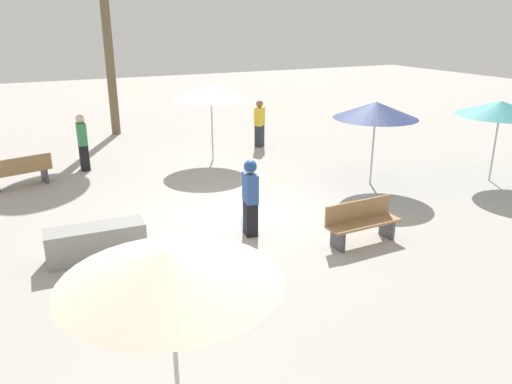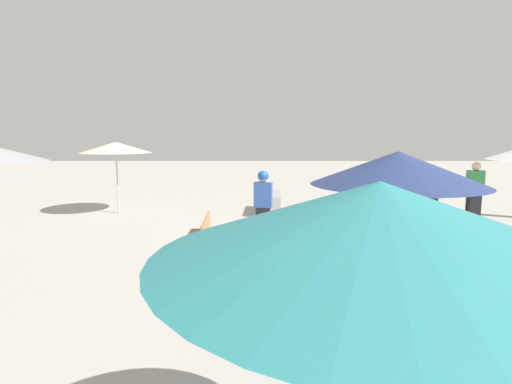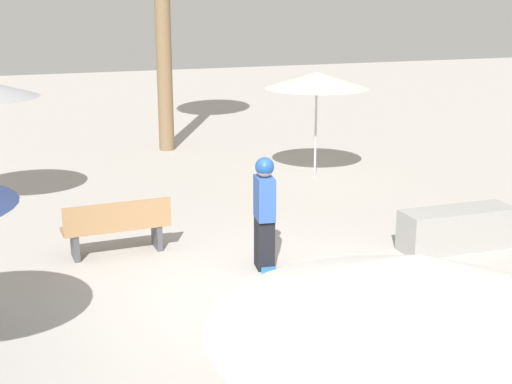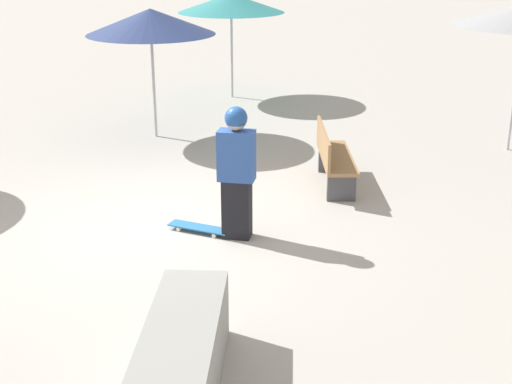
{
  "view_description": "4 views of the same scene",
  "coord_description": "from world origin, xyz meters",
  "px_view_note": "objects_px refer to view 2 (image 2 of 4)",
  "views": [
    {
      "loc": [
        -9.71,
        4.29,
        4.3
      ],
      "look_at": [
        -0.82,
        -0.02,
        0.86
      ],
      "focal_mm": 35.0,
      "sensor_mm": 36.0,
      "label": 1
    },
    {
      "loc": [
        -1.16,
        -9.36,
        2.45
      ],
      "look_at": [
        -1.16,
        -0.37,
        1.18
      ],
      "focal_mm": 28.0,
      "sensor_mm": 36.0,
      "label": 2
    },
    {
      "loc": [
        7.94,
        -3.37,
        3.75
      ],
      "look_at": [
        -0.9,
        0.03,
        1.17
      ],
      "focal_mm": 50.0,
      "sensor_mm": 36.0,
      "label": 3
    },
    {
      "loc": [
        -1.36,
        8.16,
        3.56
      ],
      "look_at": [
        -1.22,
        0.44,
        0.67
      ],
      "focal_mm": 50.0,
      "sensor_mm": 36.0,
      "label": 4
    }
  ],
  "objects_px": {
    "bench_near": "(199,239)",
    "bench_far": "(419,194)",
    "concrete_ledge": "(271,203)",
    "shade_umbrella_cream": "(115,148)",
    "skateboard": "(283,235)",
    "shade_umbrella_teal": "(378,221)",
    "skater_main": "(263,201)",
    "shade_umbrella_navy": "(397,168)",
    "bystander_far": "(474,190)"
  },
  "relations": [
    {
      "from": "skater_main",
      "to": "bench_near",
      "type": "relative_size",
      "value": 1.01
    },
    {
      "from": "concrete_ledge",
      "to": "bystander_far",
      "type": "distance_m",
      "value": 6.21
    },
    {
      "from": "skateboard",
      "to": "bench_near",
      "type": "bearing_deg",
      "value": -113.25
    },
    {
      "from": "concrete_ledge",
      "to": "shade_umbrella_teal",
      "type": "xyz_separation_m",
      "value": [
        0.12,
        -10.7,
        1.72
      ]
    },
    {
      "from": "shade_umbrella_teal",
      "to": "shade_umbrella_cream",
      "type": "height_order",
      "value": "shade_umbrella_cream"
    },
    {
      "from": "skater_main",
      "to": "bench_far",
      "type": "distance_m",
      "value": 6.96
    },
    {
      "from": "concrete_ledge",
      "to": "shade_umbrella_cream",
      "type": "distance_m",
      "value": 5.19
    },
    {
      "from": "bench_near",
      "to": "shade_umbrella_navy",
      "type": "height_order",
      "value": "shade_umbrella_navy"
    },
    {
      "from": "bench_near",
      "to": "shade_umbrella_cream",
      "type": "relative_size",
      "value": 0.71
    },
    {
      "from": "shade_umbrella_navy",
      "to": "skateboard",
      "type": "bearing_deg",
      "value": 105.32
    },
    {
      "from": "skateboard",
      "to": "shade_umbrella_teal",
      "type": "relative_size",
      "value": 0.36
    },
    {
      "from": "bench_near",
      "to": "bystander_far",
      "type": "height_order",
      "value": "bystander_far"
    },
    {
      "from": "shade_umbrella_teal",
      "to": "bystander_far",
      "type": "distance_m",
      "value": 11.79
    },
    {
      "from": "skateboard",
      "to": "concrete_ledge",
      "type": "height_order",
      "value": "concrete_ledge"
    },
    {
      "from": "skater_main",
      "to": "shade_umbrella_cream",
      "type": "height_order",
      "value": "shade_umbrella_cream"
    },
    {
      "from": "bench_near",
      "to": "shade_umbrella_teal",
      "type": "xyz_separation_m",
      "value": [
        1.74,
        -5.76,
        1.61
      ]
    },
    {
      "from": "concrete_ledge",
      "to": "shade_umbrella_cream",
      "type": "bearing_deg",
      "value": -179.0
    },
    {
      "from": "bench_near",
      "to": "bench_far",
      "type": "xyz_separation_m",
      "value": [
        6.83,
        6.07,
        0.0
      ]
    },
    {
      "from": "shade_umbrella_cream",
      "to": "skater_main",
      "type": "bearing_deg",
      "value": -33.21
    },
    {
      "from": "skateboard",
      "to": "shade_umbrella_cream",
      "type": "relative_size",
      "value": 0.36
    },
    {
      "from": "skater_main",
      "to": "concrete_ledge",
      "type": "bearing_deg",
      "value": 94.03
    },
    {
      "from": "bench_near",
      "to": "bystander_far",
      "type": "distance_m",
      "value": 8.89
    },
    {
      "from": "bench_far",
      "to": "shade_umbrella_teal",
      "type": "height_order",
      "value": "shade_umbrella_teal"
    },
    {
      "from": "skateboard",
      "to": "shade_umbrella_teal",
      "type": "distance_m",
      "value": 7.75
    },
    {
      "from": "skater_main",
      "to": "shade_umbrella_teal",
      "type": "height_order",
      "value": "shade_umbrella_teal"
    },
    {
      "from": "bench_far",
      "to": "concrete_ledge",
      "type": "bearing_deg",
      "value": -92.06
    },
    {
      "from": "bench_near",
      "to": "shade_umbrella_cream",
      "type": "height_order",
      "value": "shade_umbrella_cream"
    },
    {
      "from": "shade_umbrella_cream",
      "to": "bystander_far",
      "type": "height_order",
      "value": "shade_umbrella_cream"
    },
    {
      "from": "concrete_ledge",
      "to": "bystander_far",
      "type": "bearing_deg",
      "value": -5.92
    },
    {
      "from": "bench_near",
      "to": "bystander_far",
      "type": "relative_size",
      "value": 0.96
    },
    {
      "from": "skater_main",
      "to": "shade_umbrella_cream",
      "type": "distance_m",
      "value": 5.59
    },
    {
      "from": "skateboard",
      "to": "concrete_ledge",
      "type": "relative_size",
      "value": 0.45
    },
    {
      "from": "skater_main",
      "to": "bystander_far",
      "type": "distance_m",
      "value": 6.91
    },
    {
      "from": "skateboard",
      "to": "shade_umbrella_cream",
      "type": "height_order",
      "value": "shade_umbrella_cream"
    },
    {
      "from": "shade_umbrella_teal",
      "to": "shade_umbrella_cream",
      "type": "distance_m",
      "value": 11.73
    },
    {
      "from": "bench_far",
      "to": "skater_main",
      "type": "bearing_deg",
      "value": -67.03
    },
    {
      "from": "skateboard",
      "to": "bystander_far",
      "type": "bearing_deg",
      "value": 45.78
    },
    {
      "from": "shade_umbrella_navy",
      "to": "shade_umbrella_cream",
      "type": "height_order",
      "value": "shade_umbrella_cream"
    },
    {
      "from": "bench_near",
      "to": "concrete_ledge",
      "type": "bearing_deg",
      "value": -19.7
    },
    {
      "from": "bench_far",
      "to": "bystander_far",
      "type": "height_order",
      "value": "bystander_far"
    },
    {
      "from": "skater_main",
      "to": "shade_umbrella_navy",
      "type": "relative_size",
      "value": 0.72
    },
    {
      "from": "bench_near",
      "to": "shade_umbrella_navy",
      "type": "xyz_separation_m",
      "value": [
        2.96,
        -2.56,
        1.61
      ]
    },
    {
      "from": "concrete_ledge",
      "to": "bench_far",
      "type": "relative_size",
      "value": 1.1
    },
    {
      "from": "shade_umbrella_cream",
      "to": "bystander_far",
      "type": "distance_m",
      "value": 11.12
    },
    {
      "from": "skater_main",
      "to": "shade_umbrella_navy",
      "type": "height_order",
      "value": "shade_umbrella_navy"
    },
    {
      "from": "shade_umbrella_teal",
      "to": "concrete_ledge",
      "type": "bearing_deg",
      "value": 90.67
    },
    {
      "from": "skater_main",
      "to": "bench_near",
      "type": "xyz_separation_m",
      "value": [
        -1.31,
        -1.86,
        -0.45
      ]
    },
    {
      "from": "skateboard",
      "to": "shade_umbrella_cream",
      "type": "xyz_separation_m",
      "value": [
        -5.04,
        3.12,
        2.03
      ]
    },
    {
      "from": "bench_near",
      "to": "bench_far",
      "type": "relative_size",
      "value": 0.97
    },
    {
      "from": "shade_umbrella_teal",
      "to": "bystander_far",
      "type": "relative_size",
      "value": 1.37
    }
  ]
}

